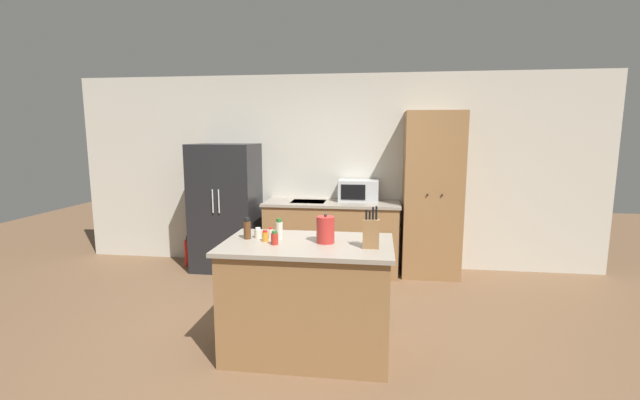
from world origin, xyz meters
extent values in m
plane|color=brown|center=(0.00, 0.00, 0.00)|extent=(14.00, 14.00, 0.00)
cube|color=beige|center=(0.00, 2.33, 1.30)|extent=(7.20, 0.06, 2.60)
cube|color=black|center=(-1.38, 1.95, 0.84)|extent=(0.83, 0.69, 1.68)
cylinder|color=silver|center=(-1.42, 1.59, 0.98)|extent=(0.02, 0.02, 0.30)
cylinder|color=silver|center=(-1.34, 1.59, 0.98)|extent=(0.02, 0.02, 0.30)
cube|color=olive|center=(0.05, 1.99, 0.45)|extent=(1.72, 0.61, 0.90)
cube|color=gray|center=(0.05, 1.99, 0.92)|extent=(1.76, 0.65, 0.03)
cube|color=#9EA0A3|center=(-0.26, 1.99, 0.93)|extent=(0.44, 0.34, 0.01)
cube|color=olive|center=(1.32, 2.03, 1.05)|extent=(0.72, 0.54, 2.09)
sphere|color=black|center=(1.23, 1.75, 1.09)|extent=(0.02, 0.02, 0.02)
sphere|color=black|center=(1.41, 1.75, 1.09)|extent=(0.02, 0.02, 0.02)
cube|color=olive|center=(0.08, -0.15, 0.45)|extent=(1.32, 0.78, 0.91)
cube|color=gray|center=(0.08, -0.15, 0.93)|extent=(1.38, 0.84, 0.03)
cube|color=#B2B5B7|center=(0.39, 2.12, 1.07)|extent=(0.52, 0.32, 0.28)
cube|color=black|center=(0.32, 1.95, 1.07)|extent=(0.31, 0.01, 0.19)
cube|color=olive|center=(0.59, -0.26, 1.06)|extent=(0.13, 0.06, 0.23)
cylinder|color=black|center=(0.55, -0.26, 1.21)|extent=(0.02, 0.02, 0.08)
cylinder|color=black|center=(0.58, -0.25, 1.20)|extent=(0.02, 0.02, 0.07)
cylinder|color=black|center=(0.60, -0.25, 1.22)|extent=(0.02, 0.02, 0.10)
cylinder|color=black|center=(0.63, -0.25, 1.22)|extent=(0.02, 0.02, 0.10)
cylinder|color=beige|center=(-0.26, -0.04, 0.98)|extent=(0.04, 0.04, 0.08)
cylinder|color=red|center=(-0.26, -0.04, 1.03)|extent=(0.03, 0.03, 0.02)
cylinder|color=beige|center=(-0.37, -0.05, 0.98)|extent=(0.06, 0.06, 0.07)
cylinder|color=silver|center=(-0.37, -0.05, 1.02)|extent=(0.04, 0.04, 0.02)
cylinder|color=#563319|center=(-0.44, -0.10, 1.02)|extent=(0.06, 0.06, 0.15)
cylinder|color=black|center=(-0.44, -0.10, 1.11)|extent=(0.04, 0.04, 0.03)
cylinder|color=orange|center=(-0.27, -0.16, 0.98)|extent=(0.05, 0.05, 0.08)
cylinder|color=red|center=(-0.27, -0.16, 1.03)|extent=(0.04, 0.04, 0.02)
cylinder|color=#B2281E|center=(-0.17, -0.25, 0.99)|extent=(0.06, 0.06, 0.09)
cylinder|color=#286628|center=(-0.17, -0.25, 1.04)|extent=(0.04, 0.04, 0.02)
cylinder|color=beige|center=(-0.18, -0.06, 1.01)|extent=(0.06, 0.06, 0.14)
cylinder|color=#286628|center=(-0.18, -0.06, 1.10)|extent=(0.04, 0.04, 0.03)
cylinder|color=#B72D28|center=(0.22, -0.14, 1.05)|extent=(0.15, 0.15, 0.22)
sphere|color=#262628|center=(0.22, -0.14, 1.17)|extent=(0.02, 0.02, 0.02)
cylinder|color=red|center=(-1.95, 1.95, 0.18)|extent=(0.11, 0.11, 0.36)
cylinder|color=black|center=(-1.95, 1.95, 0.39)|extent=(0.05, 0.05, 0.06)
camera|label=1|loc=(0.63, -3.49, 1.82)|focal=24.00mm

